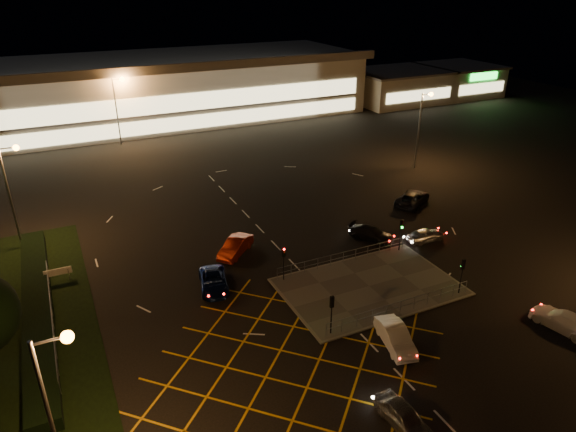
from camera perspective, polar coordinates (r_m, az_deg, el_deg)
name	(u,v)px	position (r m, az deg, el deg)	size (l,w,h in m)	color
ground	(336,281)	(44.11, 5.37, -7.21)	(180.00, 180.00, 0.00)	black
pedestrian_island	(369,287)	(43.62, 9.01, -7.75)	(14.00, 9.00, 0.12)	#4C4944
hedge	(37,307)	(44.28, -26.11, -9.11)	(2.00, 26.00, 1.00)	black
supermarket	(162,88)	(97.40, -13.85, 13.68)	(72.00, 26.50, 10.50)	beige
retail_unit_a	(397,86)	(109.84, 12.06, 13.97)	(18.80, 14.80, 6.35)	beige
retail_unit_b	(458,80)	(120.09, 18.38, 14.20)	(14.80, 14.80, 6.35)	beige
streetlight_sw	(57,401)	(26.05, -24.27, -18.25)	(1.78, 0.56, 10.03)	slate
streetlight_nw	(12,183)	(52.63, -28.32, 3.24)	(1.78, 0.56, 10.03)	slate
streetlight_ne	(422,120)	(70.05, 14.71, 10.33)	(1.78, 0.56, 10.03)	slate
streetlight_far_left	(118,101)	(82.09, -18.33, 11.99)	(1.78, 0.56, 10.03)	slate
streetlight_far_right	(343,78)	(97.33, 6.08, 14.98)	(1.78, 0.56, 10.03)	slate
signal_sw	(332,307)	(36.80, 4.87, -10.06)	(0.28, 0.30, 3.15)	black
signal_se	(462,269)	(43.30, 18.82, -5.60)	(0.28, 0.30, 3.15)	black
signal_nw	(284,256)	(42.76, -0.50, -4.51)	(0.28, 0.30, 3.15)	black
signal_ne	(401,229)	(48.47, 12.46, -1.37)	(0.28, 0.30, 3.15)	black
car_near_silver	(404,417)	(32.14, 12.77, -20.94)	(1.64, 4.07, 1.39)	#9EA1A5
car_queue_white	(396,337)	(37.43, 11.86, -13.00)	(1.56, 4.47, 1.47)	white
car_left_blue	(214,281)	(43.09, -8.27, -7.20)	(2.20, 4.77, 1.33)	#0C194A
car_far_dkgrey	(372,234)	(50.83, 9.27, -1.94)	(1.84, 4.53, 1.31)	black
car_right_silver	(425,235)	(51.65, 15.01, -2.05)	(1.57, 3.91, 1.33)	silver
car_circ_red	(235,247)	(47.84, -5.86, -3.41)	(1.62, 4.63, 1.53)	maroon
car_east_grey	(412,198)	(59.59, 13.67, 1.95)	(2.54, 5.51, 1.53)	black
car_approach_white	(564,321)	(43.17, 28.34, -10.21)	(1.98, 4.88, 1.42)	white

